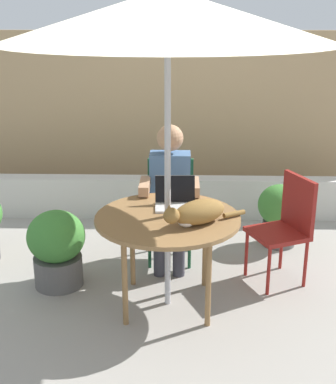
# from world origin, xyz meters

# --- Properties ---
(ground_plane) EXTENTS (14.00, 14.00, 0.00)m
(ground_plane) POSITION_xyz_m (0.00, 0.00, 0.00)
(ground_plane) COLOR gray
(fence_back) EXTENTS (5.78, 0.08, 1.90)m
(fence_back) POSITION_xyz_m (0.00, 2.45, 0.95)
(fence_back) COLOR tan
(fence_back) RESTS_ON ground
(planter_wall_low) EXTENTS (5.20, 0.20, 0.43)m
(planter_wall_low) POSITION_xyz_m (0.00, 1.78, 0.22)
(planter_wall_low) COLOR beige
(planter_wall_low) RESTS_ON ground
(patio_table) EXTENTS (1.05, 1.05, 0.71)m
(patio_table) POSITION_xyz_m (0.00, 0.00, 0.65)
(patio_table) COLOR olive
(patio_table) RESTS_ON ground
(patio_umbrella) EXTENTS (2.19, 2.19, 2.24)m
(patio_umbrella) POSITION_xyz_m (0.00, 0.00, 2.07)
(patio_umbrella) COLOR #B7B7BC
(patio_umbrella) RESTS_ON ground
(chair_occupied) EXTENTS (0.40, 0.40, 0.88)m
(chair_occupied) POSITION_xyz_m (0.00, 0.84, 0.51)
(chair_occupied) COLOR #194C2D
(chair_occupied) RESTS_ON ground
(chair_empty) EXTENTS (0.53, 0.53, 0.88)m
(chair_empty) POSITION_xyz_m (0.94, 0.41, 0.51)
(chair_empty) COLOR maroon
(chair_empty) RESTS_ON ground
(person_seated) EXTENTS (0.48, 0.48, 1.22)m
(person_seated) POSITION_xyz_m (0.00, 0.68, 0.68)
(person_seated) COLOR #4C72A5
(person_seated) RESTS_ON ground
(laptop) EXTENTS (0.31, 0.27, 0.21)m
(laptop) POSITION_xyz_m (0.05, 0.22, 0.77)
(laptop) COLOR silver
(laptop) RESTS_ON patio_table
(cat) EXTENTS (0.58, 0.38, 0.17)m
(cat) POSITION_xyz_m (0.20, -0.14, 0.79)
(cat) COLOR olive
(cat) RESTS_ON patio_table
(potted_plant_by_chair) EXTENTS (0.46, 0.46, 0.63)m
(potted_plant_by_chair) POSITION_xyz_m (-0.88, 0.27, 0.33)
(potted_plant_by_chair) COLOR #595654
(potted_plant_by_chair) RESTS_ON ground
(potted_plant_corner) EXTENTS (0.42, 0.42, 0.59)m
(potted_plant_corner) POSITION_xyz_m (1.02, 1.09, 0.33)
(potted_plant_corner) COLOR #595654
(potted_plant_corner) RESTS_ON ground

